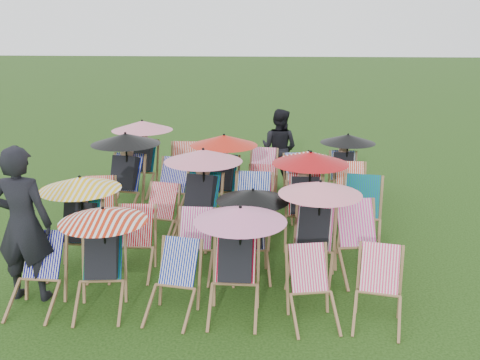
# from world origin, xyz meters

# --- Properties ---
(ground) EXTENTS (100.00, 100.00, 0.00)m
(ground) POSITION_xyz_m (0.00, 0.00, 0.00)
(ground) COLOR black
(ground) RESTS_ON ground
(deckchair_0) EXTENTS (0.60, 0.81, 0.86)m
(deckchair_0) POSITION_xyz_m (-2.09, -2.20, 0.43)
(deckchair_0) COLOR olive
(deckchair_0) RESTS_ON ground
(deckchair_1) EXTENTS (1.04, 1.11, 1.24)m
(deckchair_1) POSITION_xyz_m (-1.30, -2.14, 0.65)
(deckchair_1) COLOR olive
(deckchair_1) RESTS_ON ground
(deckchair_2) EXTENTS (0.67, 0.84, 0.83)m
(deckchair_2) POSITION_xyz_m (-0.43, -2.24, 0.42)
(deckchair_2) COLOR olive
(deckchair_2) RESTS_ON ground
(deckchair_3) EXTENTS (1.08, 1.12, 1.28)m
(deckchair_3) POSITION_xyz_m (0.30, -2.13, 0.68)
(deckchair_3) COLOR olive
(deckchair_3) RESTS_ON ground
(deckchair_4) EXTENTS (0.67, 0.84, 0.81)m
(deckchair_4) POSITION_xyz_m (1.18, -2.27, 0.41)
(deckchair_4) COLOR olive
(deckchair_4) RESTS_ON ground
(deckchair_5) EXTENTS (0.69, 0.85, 0.83)m
(deckchair_5) POSITION_xyz_m (1.93, -2.25, 0.42)
(deckchair_5) COLOR olive
(deckchair_5) RESTS_ON ground
(deckchair_6) EXTENTS (1.11, 1.15, 1.31)m
(deckchair_6) POSITION_xyz_m (-1.96, -1.12, 0.69)
(deckchair_6) COLOR olive
(deckchair_6) RESTS_ON ground
(deckchair_7) EXTENTS (0.61, 0.83, 0.87)m
(deckchair_7) POSITION_xyz_m (-1.18, -1.17, 0.43)
(deckchair_7) COLOR olive
(deckchair_7) RESTS_ON ground
(deckchair_8) EXTENTS (0.57, 0.79, 0.85)m
(deckchair_8) POSITION_xyz_m (-0.35, -1.17, 0.42)
(deckchair_8) COLOR olive
(deckchair_8) RESTS_ON ground
(deckchair_9) EXTENTS (0.99, 1.06, 1.17)m
(deckchair_9) POSITION_xyz_m (0.41, -1.08, 0.62)
(deckchair_9) COLOR olive
(deckchair_9) RESTS_ON ground
(deckchair_10) EXTENTS (1.11, 1.18, 1.32)m
(deckchair_10) POSITION_xyz_m (1.27, -1.12, 0.70)
(deckchair_10) COLOR olive
(deckchair_10) RESTS_ON ground
(deckchair_11) EXTENTS (0.78, 0.98, 0.97)m
(deckchair_11) POSITION_xyz_m (1.90, -1.06, 0.48)
(deckchair_11) COLOR olive
(deckchair_11) RESTS_ON ground
(deckchair_12) EXTENTS (0.73, 0.92, 0.89)m
(deckchair_12) POSITION_xyz_m (-2.10, 0.12, 0.45)
(deckchair_12) COLOR olive
(deckchair_12) RESTS_ON ground
(deckchair_13) EXTENTS (0.71, 0.88, 0.85)m
(deckchair_13) POSITION_xyz_m (-1.11, -0.03, 0.43)
(deckchair_13) COLOR olive
(deckchair_13) RESTS_ON ground
(deckchair_14) EXTENTS (1.22, 1.30, 1.45)m
(deckchair_14) POSITION_xyz_m (-0.46, 0.07, 0.76)
(deckchair_14) COLOR olive
(deckchair_14) RESTS_ON ground
(deckchair_15) EXTENTS (0.71, 0.96, 1.01)m
(deckchair_15) POSITION_xyz_m (0.37, 0.11, 0.50)
(deckchair_15) COLOR olive
(deckchair_15) RESTS_ON ground
(deckchair_16) EXTENTS (1.19, 1.24, 1.41)m
(deckchair_16) POSITION_xyz_m (1.22, 0.15, 0.75)
(deckchair_16) COLOR olive
(deckchair_16) RESTS_ON ground
(deckchair_17) EXTENTS (0.82, 1.03, 1.01)m
(deckchair_17) POSITION_xyz_m (2.06, 0.05, 0.50)
(deckchair_17) COLOR olive
(deckchair_17) RESTS_ON ground
(deckchair_18) EXTENTS (1.22, 1.30, 1.45)m
(deckchair_18) POSITION_xyz_m (-1.99, 1.19, 0.77)
(deckchair_18) COLOR olive
(deckchair_18) RESTS_ON ground
(deckchair_19) EXTENTS (0.79, 0.99, 0.96)m
(deckchair_19) POSITION_xyz_m (-1.17, 1.21, 0.48)
(deckchair_19) COLOR olive
(deckchair_19) RESTS_ON ground
(deckchair_20) EXTENTS (1.20, 1.26, 1.42)m
(deckchair_20) POSITION_xyz_m (-0.25, 1.33, 0.75)
(deckchair_20) COLOR olive
(deckchair_20) RESTS_ON ground
(deckchair_21) EXTENTS (0.63, 0.83, 0.86)m
(deckchair_21) POSITION_xyz_m (0.48, 1.23, 0.43)
(deckchair_21) COLOR olive
(deckchair_21) RESTS_ON ground
(deckchair_22) EXTENTS (1.00, 1.05, 1.18)m
(deckchair_22) POSITION_xyz_m (1.27, 1.21, 0.62)
(deckchair_22) COLOR olive
(deckchair_22) RESTS_ON ground
(deckchair_23) EXTENTS (0.64, 0.88, 0.93)m
(deckchair_23) POSITION_xyz_m (2.06, 1.21, 0.47)
(deckchair_23) COLOR olive
(deckchair_23) RESTS_ON ground
(deckchair_24) EXTENTS (1.22, 1.28, 1.45)m
(deckchair_24) POSITION_xyz_m (-2.01, 2.50, 0.76)
(deckchair_24) COLOR olive
(deckchair_24) RESTS_ON ground
(deckchair_25) EXTENTS (0.67, 0.93, 1.00)m
(deckchair_25) POSITION_xyz_m (-1.10, 2.37, 0.50)
(deckchair_25) COLOR olive
(deckchair_25) RESTS_ON ground
(deckchair_26) EXTENTS (0.60, 0.81, 0.85)m
(deckchair_26) POSITION_xyz_m (-0.51, 2.42, 0.43)
(deckchair_26) COLOR olive
(deckchair_26) RESTS_ON ground
(deckchair_27) EXTENTS (0.70, 0.90, 0.91)m
(deckchair_27) POSITION_xyz_m (0.45, 2.35, 0.45)
(deckchair_27) COLOR olive
(deckchair_27) RESTS_ON ground
(deckchair_28) EXTENTS (0.66, 0.83, 0.82)m
(deckchair_28) POSITION_xyz_m (1.18, 2.37, 0.41)
(deckchair_28) COLOR olive
(deckchair_28) RESTS_ON ground
(deckchair_29) EXTENTS (1.06, 1.11, 1.26)m
(deckchair_29) POSITION_xyz_m (2.07, 2.34, 0.67)
(deckchair_29) COLOR olive
(deckchair_29) RESTS_ON ground
(person_left) EXTENTS (0.72, 0.48, 1.96)m
(person_left) POSITION_xyz_m (-2.30, -1.96, 0.98)
(person_left) COLOR black
(person_left) RESTS_ON ground
(person_rear) EXTENTS (0.99, 0.90, 1.64)m
(person_rear) POSITION_xyz_m (0.80, 3.08, 0.82)
(person_rear) COLOR black
(person_rear) RESTS_ON ground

